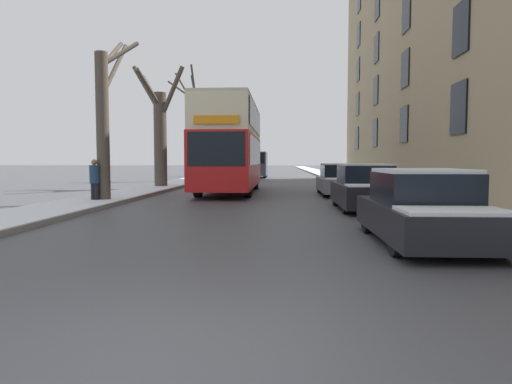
{
  "coord_description": "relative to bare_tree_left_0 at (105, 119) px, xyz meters",
  "views": [
    {
      "loc": [
        0.97,
        -3.34,
        1.57
      ],
      "look_at": [
        0.02,
        14.19,
        0.38
      ],
      "focal_mm": 32.0,
      "sensor_mm": 36.0,
      "label": 1
    }
  ],
  "objects": [
    {
      "name": "parked_car_1",
      "position": [
        9.27,
        -1.83,
        -2.45
      ],
      "size": [
        1.78,
        4.17,
        1.49
      ],
      "color": "black",
      "rests_on": "ground"
    },
    {
      "name": "parked_car_0",
      "position": [
        9.27,
        -7.91,
        -2.48
      ],
      "size": [
        1.85,
        4.17,
        1.42
      ],
      "color": "black",
      "rests_on": "ground"
    },
    {
      "name": "sidewalk_left",
      "position": [
        -0.4,
        39.64,
        -3.06
      ],
      "size": [
        2.38,
        130.0,
        0.16
      ],
      "color": "gray",
      "rests_on": "ground"
    },
    {
      "name": "bare_tree_left_1",
      "position": [
        -0.35,
        8.96,
        0.17
      ],
      "size": [
        3.3,
        3.85,
        7.04
      ],
      "color": "#4C4238",
      "rests_on": "ground"
    },
    {
      "name": "bare_tree_left_2",
      "position": [
        -0.13,
        18.86,
        1.02
      ],
      "size": [
        2.68,
        2.6,
        8.74
      ],
      "color": "#4C4238",
      "rests_on": "ground"
    },
    {
      "name": "sidewalk_right",
      "position": [
        11.53,
        39.64,
        -3.06
      ],
      "size": [
        2.38,
        130.0,
        0.16
      ],
      "color": "gray",
      "rests_on": "ground"
    },
    {
      "name": "terrace_facade_right",
      "position": [
        17.21,
        6.61,
        5.36
      ],
      "size": [
        9.1,
        39.86,
        16.99
      ],
      "color": "tan",
      "rests_on": "ground"
    },
    {
      "name": "bare_tree_left_3",
      "position": [
        -0.16,
        29.01,
        -0.34
      ],
      "size": [
        1.59,
        2.22,
        5.39
      ],
      "color": "#4C4238",
      "rests_on": "ground"
    },
    {
      "name": "double_decker_bus",
      "position": [
        4.04,
        5.86,
        -0.66
      ],
      "size": [
        2.53,
        10.1,
        4.39
      ],
      "color": "red",
      "rests_on": "ground"
    },
    {
      "name": "pedestrian_left_sidewalk",
      "position": [
        -0.25,
        -0.44,
        -2.24
      ],
      "size": [
        0.36,
        0.36,
        1.63
      ],
      "rotation": [
        0.0,
        0.0,
        5.88
      ],
      "color": "black",
      "rests_on": "ground"
    },
    {
      "name": "oncoming_van",
      "position": [
        4.27,
        26.14,
        -1.84
      ],
      "size": [
        1.92,
        5.43,
        2.4
      ],
      "color": "#333842",
      "rests_on": "ground"
    },
    {
      "name": "parked_car_2",
      "position": [
        9.27,
        4.64,
        -2.47
      ],
      "size": [
        1.82,
        4.57,
        1.46
      ],
      "color": "slate",
      "rests_on": "ground"
    },
    {
      "name": "bare_tree_left_0",
      "position": [
        0.0,
        0.0,
        0.0
      ],
      "size": [
        1.3,
        2.49,
        6.35
      ],
      "color": "#4C4238",
      "rests_on": "ground"
    },
    {
      "name": "ground_plane",
      "position": [
        5.56,
        -13.36,
        -3.14
      ],
      "size": [
        320.0,
        320.0,
        0.0
      ],
      "primitive_type": "plane",
      "color": "#424247"
    }
  ]
}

